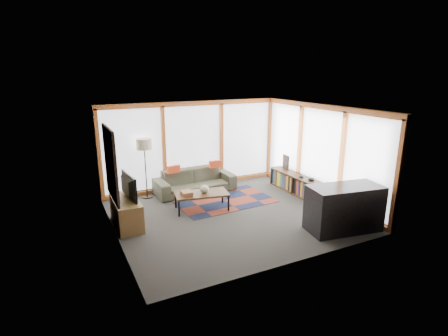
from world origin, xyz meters
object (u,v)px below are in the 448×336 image
coffee_table (202,201)px  bookshelf (297,184)px  television (125,187)px  bar_counter (344,208)px  floor_lamp (146,169)px  sofa (195,181)px  tv_console (126,212)px

coffee_table → bookshelf: size_ratio=0.62×
television → bar_counter: 4.91m
coffee_table → bookshelf: bookshelf is taller
bar_counter → floor_lamp: bearing=139.8°
floor_lamp → bar_counter: bearing=-49.6°
sofa → bookshelf: 2.96m
bookshelf → television: (-4.84, 0.00, 0.65)m
floor_lamp → television: floor_lamp is taller
tv_console → bar_counter: bar_counter is taller
floor_lamp → bookshelf: 4.32m
tv_console → television: (0.02, 0.04, 0.60)m
tv_console → bookshelf: bearing=0.5°
floor_lamp → bar_counter: floor_lamp is taller
sofa → coffee_table: (-0.34, -1.31, -0.12)m
sofa → tv_console: size_ratio=1.82×
coffee_table → bookshelf: (2.95, -0.09, 0.05)m
coffee_table → tv_console: (-1.92, -0.13, 0.10)m
floor_lamp → tv_console: size_ratio=1.32×
television → floor_lamp: bearing=-33.6°
floor_lamp → bookshelf: bearing=-21.8°
bookshelf → sofa: bearing=151.8°
coffee_table → tv_console: size_ratio=1.05×
coffee_table → bar_counter: 3.44m
sofa → tv_console: bearing=-149.2°
television → bar_counter: size_ratio=0.61×
tv_console → bar_counter: (4.28, -2.36, 0.19)m
floor_lamp → bookshelf: size_ratio=0.78×
coffee_table → floor_lamp: bearing=124.4°
coffee_table → bookshelf: bearing=-1.7°
coffee_table → bar_counter: bar_counter is taller
bookshelf → television: 4.89m
bookshelf → bar_counter: bearing=-103.7°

